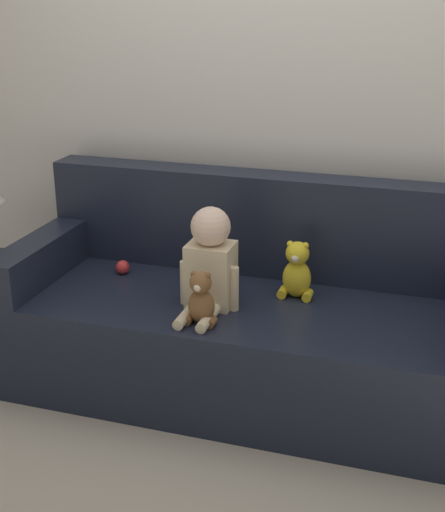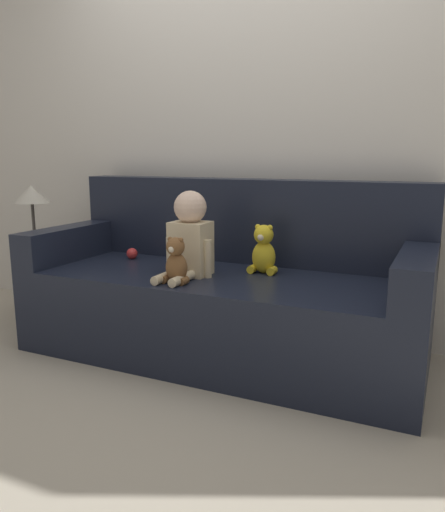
{
  "view_description": "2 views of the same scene",
  "coord_description": "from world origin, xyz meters",
  "views": [
    {
      "loc": [
        0.77,
        -2.78,
        1.77
      ],
      "look_at": [
        -0.06,
        -0.14,
        0.71
      ],
      "focal_mm": 50.0,
      "sensor_mm": 36.0,
      "label": 1
    },
    {
      "loc": [
        1.1,
        -2.36,
        1.08
      ],
      "look_at": [
        0.07,
        -0.13,
        0.58
      ],
      "focal_mm": 35.0,
      "sensor_mm": 36.0,
      "label": 2
    }
  ],
  "objects": [
    {
      "name": "teddy_bear_brown",
      "position": [
        -0.11,
        -0.29,
        0.57
      ],
      "size": [
        0.14,
        0.11,
        0.23
      ],
      "color": "brown",
      "rests_on": "couch"
    },
    {
      "name": "couch",
      "position": [
        0.0,
        0.06,
        0.33
      ],
      "size": [
        2.13,
        0.86,
        0.95
      ],
      "color": "black",
      "rests_on": "ground_plane"
    },
    {
      "name": "toy_ball",
      "position": [
        -0.64,
        0.11,
        0.49
      ],
      "size": [
        0.07,
        0.07,
        0.07
      ],
      "color": "red",
      "rests_on": "couch"
    },
    {
      "name": "plush_toy_side",
      "position": [
        0.21,
        0.09,
        0.58
      ],
      "size": [
        0.15,
        0.12,
        0.26
      ],
      "color": "yellow",
      "rests_on": "couch"
    },
    {
      "name": "person_baby",
      "position": [
        -0.13,
        -0.11,
        0.66
      ],
      "size": [
        0.26,
        0.37,
        0.44
      ],
      "color": "beige",
      "rests_on": "couch"
    },
    {
      "name": "wall_back",
      "position": [
        0.0,
        0.52,
        1.3
      ],
      "size": [
        8.0,
        0.05,
        2.6
      ],
      "color": "silver",
      "rests_on": "ground_plane"
    },
    {
      "name": "side_table",
      "position": [
        -1.33,
        0.01,
        0.68
      ],
      "size": [
        0.29,
        0.29,
        0.89
      ],
      "color": "#332D28",
      "rests_on": "ground_plane"
    },
    {
      "name": "ground_plane",
      "position": [
        0.0,
        0.0,
        0.0
      ],
      "size": [
        12.0,
        12.0,
        0.0
      ],
      "primitive_type": "plane",
      "color": "#B7AD99"
    }
  ]
}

